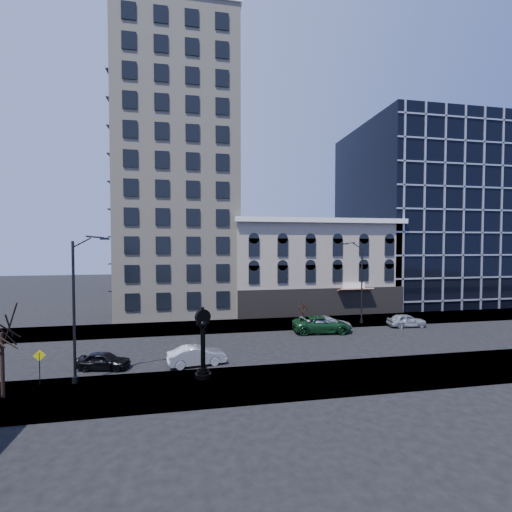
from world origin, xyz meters
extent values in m
plane|color=black|center=(0.00, 0.00, 0.00)|extent=(160.00, 160.00, 0.00)
cube|color=gray|center=(0.00, 8.00, 0.06)|extent=(160.00, 6.00, 0.12)
cube|color=gray|center=(0.00, -8.00, 0.06)|extent=(160.00, 6.00, 0.12)
cube|color=#BBB096|center=(-6.00, 19.00, 19.00)|extent=(15.00, 15.00, 38.00)
cube|color=white|center=(-6.00, 19.00, 38.30)|extent=(15.40, 15.40, 0.60)
cube|color=gray|center=(12.00, 16.00, 6.00)|extent=(22.00, 10.00, 12.00)
cube|color=white|center=(12.00, 10.80, 12.20)|extent=(22.60, 0.80, 0.60)
cube|color=black|center=(12.00, 10.95, 1.80)|extent=(22.00, 0.30, 3.60)
cube|color=maroon|center=(16.00, 10.40, 3.40)|extent=(4.50, 1.18, 0.55)
cube|color=black|center=(32.00, 21.00, 14.00)|extent=(20.00, 20.00, 28.00)
cylinder|color=black|center=(-3.60, -6.67, 0.27)|extent=(1.10, 1.10, 0.30)
cylinder|color=black|center=(-3.60, -6.67, 0.52)|extent=(0.80, 0.80, 0.20)
cylinder|color=black|center=(-3.60, -6.67, 0.70)|extent=(0.60, 0.60, 0.16)
cylinder|color=black|center=(-3.60, -6.67, 2.23)|extent=(0.32, 0.32, 2.91)
sphere|color=black|center=(-3.60, -6.67, 3.78)|extent=(0.56, 0.56, 0.56)
cube|color=black|center=(-3.60, -6.67, 3.88)|extent=(0.92, 0.54, 0.25)
cylinder|color=black|center=(-3.60, -6.67, 4.28)|extent=(1.09, 0.68, 1.04)
cylinder|color=white|center=(-3.60, -6.84, 4.28)|extent=(0.83, 0.34, 0.88)
cylinder|color=white|center=(-3.60, -6.50, 4.28)|extent=(0.83, 0.34, 0.88)
sphere|color=black|center=(-3.60, -6.67, 4.88)|extent=(0.20, 0.20, 0.20)
cylinder|color=black|center=(-11.86, -6.07, 4.76)|extent=(0.17, 0.17, 9.28)
cylinder|color=black|center=(-11.86, -6.07, 0.34)|extent=(0.39, 0.39, 0.43)
cube|color=black|center=(-9.85, -5.67, 9.56)|extent=(0.63, 0.35, 0.15)
cylinder|color=black|center=(14.76, 6.34, 4.60)|extent=(0.17, 0.17, 8.95)
cylinder|color=black|center=(14.76, 6.34, 0.33)|extent=(0.37, 0.37, 0.42)
cube|color=black|center=(12.83, 6.76, 9.23)|extent=(0.61, 0.35, 0.15)
cylinder|color=black|center=(-15.34, -7.61, 2.06)|extent=(0.21, 0.21, 3.87)
cylinder|color=black|center=(8.08, 7.35, 1.07)|extent=(0.19, 0.19, 1.91)
cylinder|color=black|center=(-14.00, -6.00, 1.17)|extent=(0.06, 0.06, 2.11)
cube|color=yellow|center=(-14.00, -6.00, 2.03)|extent=(0.74, 0.12, 0.74)
imported|color=black|center=(-10.75, -3.44, 0.64)|extent=(3.97, 2.20, 1.28)
imported|color=silver|center=(-4.01, -3.77, 0.72)|extent=(4.56, 2.24, 1.44)
imported|color=#143F1E|center=(8.89, 3.64, 0.84)|extent=(6.34, 3.43, 1.69)
imported|color=#A5A8AD|center=(9.59, 3.94, 0.80)|extent=(5.74, 2.88, 1.60)
imported|color=#A5A8AD|center=(19.07, 4.26, 0.71)|extent=(4.27, 1.89, 1.43)
camera|label=1|loc=(-4.16, -29.89, 9.20)|focal=24.00mm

